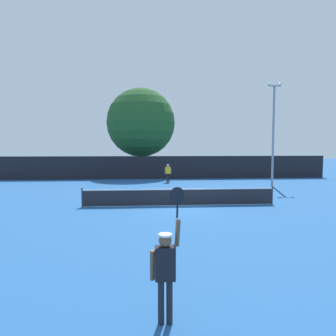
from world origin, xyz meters
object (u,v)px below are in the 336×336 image
(large_tree, at_px, (141,123))
(parked_car_near, at_px, (98,167))
(player_receiving, at_px, (168,171))
(tennis_ball, at_px, (158,203))
(parked_car_mid, at_px, (176,167))
(player_serving, at_px, (166,264))
(parked_car_far, at_px, (218,167))
(light_pole, at_px, (273,128))

(large_tree, xyz_separation_m, parked_car_near, (-5.25, 2.34, -5.23))
(player_receiving, relative_size, tennis_ball, 24.44)
(player_receiving, xyz_separation_m, parked_car_mid, (1.60, 8.58, -0.24))
(player_serving, bearing_deg, player_receiving, 85.63)
(parked_car_far, bearing_deg, parked_car_mid, -172.11)
(parked_car_mid, bearing_deg, large_tree, -153.50)
(player_receiving, bearing_deg, light_pole, 159.13)
(player_receiving, height_order, light_pole, light_pole)
(large_tree, relative_size, parked_car_far, 2.24)
(parked_car_far, bearing_deg, tennis_ball, -105.11)
(large_tree, bearing_deg, parked_car_mid, 17.97)
(large_tree, xyz_separation_m, parked_car_far, (9.33, 1.31, -5.23))
(player_receiving, relative_size, parked_car_far, 0.38)
(parked_car_near, relative_size, parked_car_mid, 0.97)
(player_serving, xyz_separation_m, player_receiving, (1.69, 22.15, -0.13))
(player_serving, height_order, parked_car_far, player_serving)
(light_pole, bearing_deg, player_serving, -118.33)
(light_pole, height_order, parked_car_mid, light_pole)
(tennis_ball, xyz_separation_m, parked_car_mid, (2.94, 18.73, 0.74))
(large_tree, distance_m, parked_car_far, 10.78)
(parked_car_near, bearing_deg, parked_car_mid, -9.89)
(player_serving, bearing_deg, light_pole, 61.67)
(large_tree, height_order, parked_car_near, large_tree)
(tennis_ball, distance_m, parked_car_mid, 18.97)
(player_receiving, height_order, tennis_ball, player_receiving)
(player_receiving, bearing_deg, parked_car_near, -50.72)
(player_receiving, height_order, parked_car_near, parked_car_near)
(tennis_ball, xyz_separation_m, parked_car_far, (8.10, 18.69, 0.74))
(tennis_ball, relative_size, light_pole, 0.01)
(player_receiving, bearing_deg, parked_car_far, -128.38)
(player_receiving, xyz_separation_m, parked_car_far, (6.76, 8.54, -0.24))
(large_tree, bearing_deg, light_pole, -43.39)
(parked_car_mid, height_order, parked_car_far, same)
(parked_car_near, distance_m, parked_car_far, 14.62)
(parked_car_near, relative_size, parked_car_far, 0.98)
(tennis_ball, height_order, parked_car_far, parked_car_far)
(player_serving, relative_size, parked_car_mid, 0.58)
(player_serving, height_order, light_pole, light_pole)
(player_serving, bearing_deg, tennis_ball, 88.31)
(tennis_ball, height_order, light_pole, light_pole)
(tennis_ball, distance_m, light_pole, 12.95)
(tennis_ball, height_order, parked_car_near, parked_car_near)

